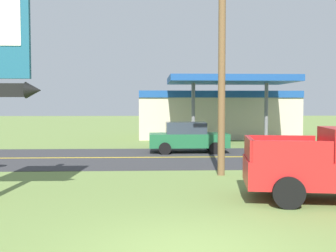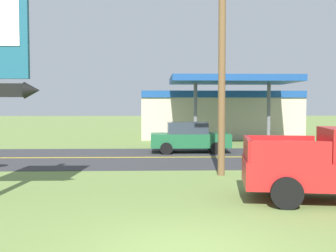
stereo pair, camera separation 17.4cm
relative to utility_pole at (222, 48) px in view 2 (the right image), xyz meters
name	(u,v)px [view 2 (the right image)]	position (x,y,z in m)	size (l,w,h in m)	color
road_asphalt	(165,157)	(-1.94, 5.10, -4.59)	(140.00, 8.00, 0.02)	#333335
road_centre_line	(165,157)	(-1.94, 5.10, -4.57)	(126.00, 0.20, 0.01)	gold
utility_pole	(222,48)	(0.00, 0.00, 0.00)	(2.07, 0.26, 8.56)	brown
gas_station	(219,113)	(2.62, 17.45, -2.65)	(12.00, 11.50, 4.40)	beige
car_green_near_lane	(189,137)	(-0.56, 7.10, -3.77)	(4.20, 2.00, 1.64)	#1E6038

